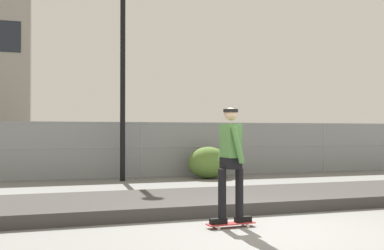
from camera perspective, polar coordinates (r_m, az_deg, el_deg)
ground_plane at (r=7.74m, az=8.08°, el=-12.21°), size 120.00×120.00×0.00m
gravel_berm at (r=9.93m, az=1.74°, el=-9.00°), size 14.36×2.65×0.23m
skateboard at (r=7.83m, az=4.65°, el=-11.67°), size 0.81×0.25×0.07m
skater at (r=7.70m, az=4.65°, el=-3.79°), size 0.72×0.59×1.85m
chain_fence at (r=15.84m, az=-6.04°, el=-2.97°), size 27.95×0.06×1.85m
street_lamp at (r=15.29m, az=-8.26°, el=10.48°), size 0.44×0.44×7.34m
shrub_left at (r=15.67m, az=1.97°, el=-4.51°), size 1.34×1.10×1.04m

